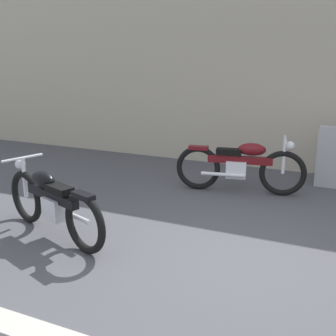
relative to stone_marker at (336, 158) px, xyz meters
The scene contains 5 objects.
ground_plane 3.29m from the stone_marker, 104.10° to the right, with size 40.00×40.00×0.00m, color #47474C.
building_wall 1.71m from the stone_marker, 132.62° to the left, with size 18.00×0.30×3.51m, color #B2A893.
stone_marker is the anchor object (origin of this frame).
motorcycle_black 4.54m from the stone_marker, 131.03° to the right, with size 1.88×0.83×0.88m.
motorcycle_maroon 1.62m from the stone_marker, 145.99° to the right, with size 2.02×0.65×0.91m.
Camera 1 is at (0.96, -3.90, 2.12)m, focal length 43.95 mm.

